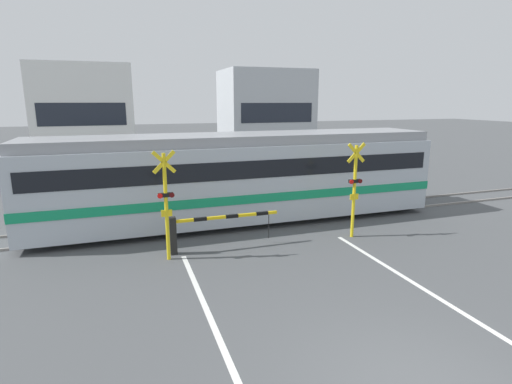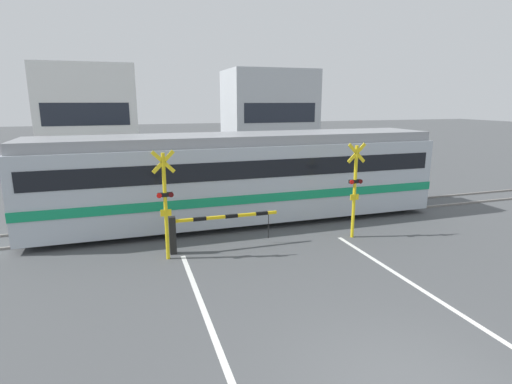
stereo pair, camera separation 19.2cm
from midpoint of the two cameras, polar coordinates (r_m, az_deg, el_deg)
name	(u,v)px [view 1 (the left image)]	position (r m, az deg, el deg)	size (l,w,h in m)	color
rail_track_near	(245,225)	(15.32, -1.89, -4.70)	(50.00, 0.10, 0.08)	gray
rail_track_far	(235,215)	(16.64, -3.34, -3.27)	(50.00, 0.10, 0.08)	gray
road_stripe_left	(232,369)	(7.81, -4.22, -23.87)	(0.14, 11.14, 0.01)	white
road_stripe_right	(469,317)	(10.35, 27.64, -15.50)	(0.14, 11.14, 0.01)	white
commuter_train	(240,175)	(15.55, -2.66, 2.39)	(15.54, 2.97, 3.44)	#ADB7C1
crossing_barrier_near	(200,227)	(12.72, -8.49, -4.93)	(3.53, 0.20, 1.19)	black
crossing_barrier_far	(267,184)	(18.86, 1.33, 1.08)	(3.53, 0.20, 1.19)	black
crossing_signal_left	(166,201)	(11.96, -13.19, -1.23)	(0.68, 0.15, 3.30)	yellow
crossing_signal_right	(354,186)	(14.03, 13.51, 0.83)	(0.68, 0.15, 3.30)	yellow
pedestrian	(203,177)	(19.58, -7.85, 2.08)	(0.38, 0.23, 1.78)	brown
building_left_of_street	(86,118)	(29.83, -23.30, 9.64)	(6.12, 5.11, 7.00)	white
building_right_of_street	(265,116)	(31.66, 1.13, 10.75)	(6.48, 5.11, 6.95)	#B2B7BC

